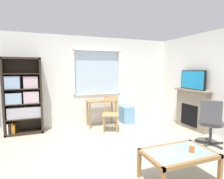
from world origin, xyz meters
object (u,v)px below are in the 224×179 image
at_px(tv, 193,80).
at_px(office_chair, 211,120).
at_px(bookshelf, 23,98).
at_px(coffee_table, 179,156).
at_px(plastic_drawer_unit, 127,114).
at_px(wooden_chair, 111,114).
at_px(desk_under_window, 101,105).
at_px(fireplace, 192,109).
at_px(sippy_cup, 192,149).

xyz_separation_m(tv, office_chair, (-0.50, -1.07, -0.79)).
distance_m(bookshelf, tv, 4.46).
bearing_deg(coffee_table, plastic_drawer_unit, 78.42).
height_order(wooden_chair, tv, tv).
height_order(bookshelf, tv, bookshelf).
xyz_separation_m(desk_under_window, tv, (2.22, -1.14, 0.74)).
xyz_separation_m(wooden_chair, plastic_drawer_unit, (0.74, 0.57, -0.21)).
bearing_deg(fireplace, tv, 180.00).
relative_size(bookshelf, sippy_cup, 21.34).
xyz_separation_m(fireplace, coffee_table, (-2.03, -1.84, -0.17)).
height_order(plastic_drawer_unit, tv, tv).
xyz_separation_m(office_chair, sippy_cup, (-1.34, -0.84, -0.07)).
distance_m(coffee_table, sippy_cup, 0.21).
bearing_deg(tv, desk_under_window, 152.76).
bearing_deg(office_chair, bookshelf, 148.31).
distance_m(desk_under_window, sippy_cup, 3.08).
xyz_separation_m(wooden_chair, fireplace, (2.15, -0.62, 0.08)).
xyz_separation_m(tv, sippy_cup, (-1.84, -1.91, -0.86)).
distance_m(tv, office_chair, 1.42).
relative_size(plastic_drawer_unit, coffee_table, 0.50).
bearing_deg(coffee_table, tv, 42.44).
height_order(tv, sippy_cup, tv).
bearing_deg(bookshelf, sippy_cup, -52.61).
relative_size(bookshelf, plastic_drawer_unit, 3.80).
bearing_deg(tv, plastic_drawer_unit, 139.37).
relative_size(fireplace, tv, 1.37).
xyz_separation_m(desk_under_window, wooden_chair, (0.09, -0.52, -0.14)).
height_order(fireplace, sippy_cup, fireplace).
bearing_deg(desk_under_window, sippy_cup, -82.99).
relative_size(wooden_chair, office_chair, 0.90).
relative_size(plastic_drawer_unit, fireplace, 0.45).
relative_size(wooden_chair, fireplace, 0.80).
bearing_deg(desk_under_window, fireplace, -27.06).
distance_m(desk_under_window, tv, 2.60).
height_order(desk_under_window, coffee_table, desk_under_window).
distance_m(desk_under_window, fireplace, 2.51).
bearing_deg(plastic_drawer_unit, wooden_chair, -142.53).
bearing_deg(office_chair, coffee_table, -152.88).
distance_m(desk_under_window, office_chair, 2.80).
bearing_deg(tv, bookshelf, 163.64).
bearing_deg(bookshelf, coffee_table, -53.93).
height_order(plastic_drawer_unit, office_chair, office_chair).
bearing_deg(bookshelf, wooden_chair, -16.37).
xyz_separation_m(plastic_drawer_unit, office_chair, (0.88, -2.26, 0.30)).
relative_size(plastic_drawer_unit, tv, 0.61).
distance_m(bookshelf, desk_under_window, 2.07).
xyz_separation_m(plastic_drawer_unit, tv, (1.39, -1.19, 1.09)).
height_order(bookshelf, fireplace, bookshelf).
bearing_deg(wooden_chair, plastic_drawer_unit, 37.47).
height_order(desk_under_window, wooden_chair, wooden_chair).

